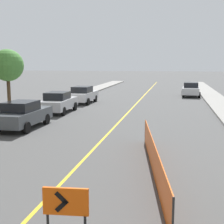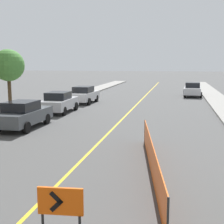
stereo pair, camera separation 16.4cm
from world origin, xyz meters
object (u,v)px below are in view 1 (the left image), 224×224
object	(u,v)px
arrow_barricade_primary	(66,205)
parked_car_curb_mid	(58,102)
parked_car_curb_near	(23,115)
street_tree_left_near	(7,66)
parked_car_opposite_side	(191,89)
parked_car_curb_far	(83,95)

from	to	relation	value
arrow_barricade_primary	parked_car_curb_mid	size ratio (longest dim) A/B	0.30
arrow_barricade_primary	parked_car_curb_near	distance (m)	12.62
street_tree_left_near	parked_car_opposite_side	bearing A→B (deg)	52.14
arrow_barricade_primary	parked_car_opposite_side	size ratio (longest dim) A/B	0.30
arrow_barricade_primary	parked_car_curb_near	bearing A→B (deg)	115.67
parked_car_curb_far	parked_car_opposite_side	world-z (taller)	same
parked_car_curb_far	street_tree_left_near	world-z (taller)	street_tree_left_near
parked_car_curb_near	street_tree_left_near	world-z (taller)	street_tree_left_near
arrow_barricade_primary	street_tree_left_near	distance (m)	16.69
arrow_barricade_primary	parked_car_curb_far	xyz separation A→B (m)	(-6.33, 22.35, -0.13)
parked_car_curb_far	street_tree_left_near	size ratio (longest dim) A/B	0.97
parked_car_curb_mid	parked_car_opposite_side	size ratio (longest dim) A/B	0.99
arrow_barricade_primary	parked_car_curb_mid	xyz separation A→B (m)	(-6.55, 16.63, -0.13)
parked_car_opposite_side	street_tree_left_near	distance (m)	21.22
arrow_barricade_primary	street_tree_left_near	xyz separation A→B (m)	(-9.01, 13.80, 2.63)
arrow_barricade_primary	street_tree_left_near	bearing A→B (deg)	117.81
arrow_barricade_primary	parked_car_opposite_side	bearing A→B (deg)	77.36
parked_car_curb_near	parked_car_opposite_side	xyz separation A→B (m)	(10.40, 19.59, 0.00)
parked_car_curb_mid	parked_car_curb_far	bearing A→B (deg)	86.42
arrow_barricade_primary	parked_car_curb_far	world-z (taller)	parked_car_curb_far
parked_car_curb_far	parked_car_opposite_side	xyz separation A→B (m)	(10.24, 8.05, 0.00)
parked_car_curb_near	parked_car_curb_mid	size ratio (longest dim) A/B	1.00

